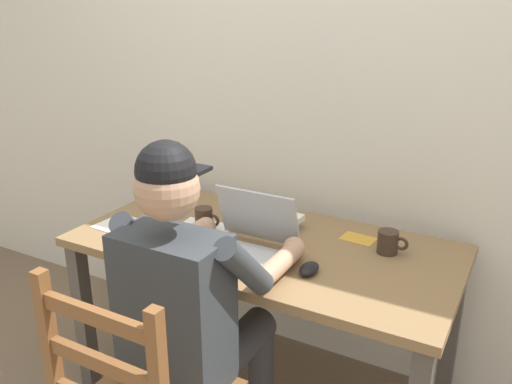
# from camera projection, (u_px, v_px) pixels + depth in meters

# --- Properties ---
(back_wall) EXTENTS (6.00, 0.04, 2.60)m
(back_wall) POSITION_uv_depth(u_px,v_px,m) (314.00, 81.00, 2.25)
(back_wall) COLOR silver
(back_wall) RESTS_ON ground
(desk) EXTENTS (1.48, 0.73, 0.73)m
(desk) POSITION_uv_depth(u_px,v_px,m) (263.00, 263.00, 2.10)
(desk) COLOR olive
(desk) RESTS_ON ground
(seated_person) EXTENTS (0.50, 0.60, 1.26)m
(seated_person) POSITION_uv_depth(u_px,v_px,m) (195.00, 301.00, 1.73)
(seated_person) COLOR #33383D
(seated_person) RESTS_ON ground
(laptop) EXTENTS (0.33, 0.30, 0.23)m
(laptop) POSITION_uv_depth(u_px,v_px,m) (246.00, 241.00, 1.95)
(laptop) COLOR #ADAFB2
(laptop) RESTS_ON desk
(computer_mouse) EXTENTS (0.06, 0.10, 0.03)m
(computer_mouse) POSITION_uv_depth(u_px,v_px,m) (309.00, 269.00, 1.83)
(computer_mouse) COLOR black
(computer_mouse) RESTS_ON desk
(coffee_mug_white) EXTENTS (0.11, 0.08, 0.09)m
(coffee_mug_white) POSITION_uv_depth(u_px,v_px,m) (168.00, 197.00, 2.40)
(coffee_mug_white) COLOR silver
(coffee_mug_white) RESTS_ON desk
(coffee_mug_dark) EXTENTS (0.11, 0.08, 0.09)m
(coffee_mug_dark) POSITION_uv_depth(u_px,v_px,m) (388.00, 242.00, 1.96)
(coffee_mug_dark) COLOR #38281E
(coffee_mug_dark) RESTS_ON desk
(coffee_mug_spare) EXTENTS (0.11, 0.07, 0.10)m
(coffee_mug_spare) POSITION_uv_depth(u_px,v_px,m) (204.00, 219.00, 2.16)
(coffee_mug_spare) COLOR #38281E
(coffee_mug_spare) RESTS_ON desk
(book_stack_main) EXTENTS (0.20, 0.15, 0.05)m
(book_stack_main) POSITION_uv_depth(u_px,v_px,m) (277.00, 220.00, 2.20)
(book_stack_main) COLOR gray
(book_stack_main) RESTS_ON desk
(paper_pile_near_laptop) EXTENTS (0.24, 0.22, 0.01)m
(paper_pile_near_laptop) POSITION_uv_depth(u_px,v_px,m) (202.00, 230.00, 2.16)
(paper_pile_near_laptop) COLOR white
(paper_pile_near_laptop) RESTS_ON desk
(paper_pile_back_corner) EXTENTS (0.25, 0.19, 0.00)m
(paper_pile_back_corner) POSITION_uv_depth(u_px,v_px,m) (126.00, 226.00, 2.21)
(paper_pile_back_corner) COLOR white
(paper_pile_back_corner) RESTS_ON desk
(landscape_photo_print) EXTENTS (0.14, 0.10, 0.00)m
(landscape_photo_print) POSITION_uv_depth(u_px,v_px,m) (358.00, 239.00, 2.09)
(landscape_photo_print) COLOR gold
(landscape_photo_print) RESTS_ON desk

